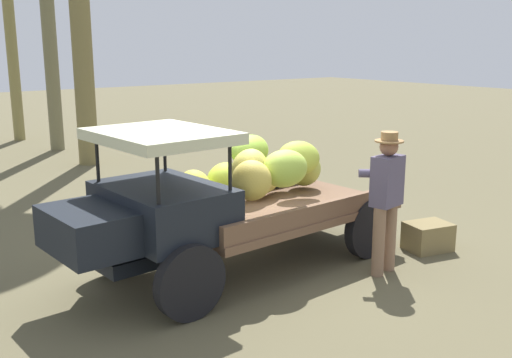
% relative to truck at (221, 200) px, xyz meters
% --- Properties ---
extents(ground_plane, '(60.00, 60.00, 0.00)m').
position_rel_truck_xyz_m(ground_plane, '(-0.52, -0.16, -0.91)').
color(ground_plane, brown).
extents(truck, '(4.54, 1.98, 1.84)m').
position_rel_truck_xyz_m(truck, '(0.00, 0.00, 0.00)').
color(truck, black).
rests_on(truck, ground).
extents(farmer, '(0.52, 0.49, 1.75)m').
position_rel_truck_xyz_m(farmer, '(-1.56, 1.22, 0.09)').
color(farmer, '#86664E').
rests_on(farmer, ground).
extents(wooden_crate, '(0.66, 0.56, 0.38)m').
position_rel_truck_xyz_m(wooden_crate, '(-2.67, 1.03, -0.72)').
color(wooden_crate, olive).
rests_on(wooden_crate, ground).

